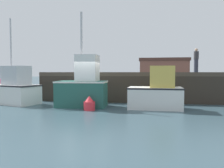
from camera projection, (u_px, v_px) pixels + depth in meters
The scene contains 8 objects.
ground at pixel (83, 108), 12.56m from camera, with size 120.00×160.00×0.10m.
pier at pixel (145, 76), 17.65m from camera, with size 13.88×8.95×1.94m.
fishing_boat_near_left at pixel (12, 89), 13.87m from camera, with size 3.92×2.70×5.22m.
fishing_boat_near_right at pixel (83, 87), 12.60m from camera, with size 2.82×1.66×5.27m.
fishing_boat_mid at pixel (157, 92), 11.88m from camera, with size 2.90×1.54×2.27m.
dockworker at pixel (196, 60), 16.01m from camera, with size 0.34×0.34×1.70m.
warehouse at pixel (163, 71), 39.78m from camera, with size 8.28×6.63×4.32m.
mooring_buoy_foreground at pixel (89, 104), 11.46m from camera, with size 0.58×0.58×0.73m.
Camera 1 is at (3.61, -12.05, 1.95)m, focal length 36.06 mm.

